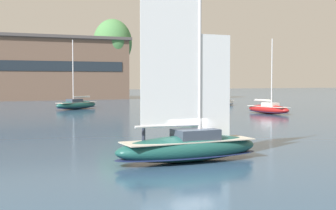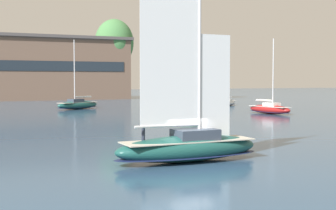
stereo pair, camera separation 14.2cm
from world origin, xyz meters
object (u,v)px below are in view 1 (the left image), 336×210
(sailboat_main, at_px, (189,144))
(sailboat_moored_near_marina, at_px, (76,105))
(tree_shore_left, at_px, (113,43))
(sailboat_moored_far_slip, at_px, (227,103))
(tree_shore_center, at_px, (194,54))
(sailboat_moored_mid_channel, at_px, (268,109))

(sailboat_main, relative_size, sailboat_moored_near_marina, 1.12)
(tree_shore_left, xyz_separation_m, sailboat_moored_far_slip, (10.13, -39.07, -13.48))
(tree_shore_left, height_order, sailboat_moored_far_slip, tree_shore_left)
(tree_shore_left, relative_size, tree_shore_center, 1.24)
(tree_shore_center, distance_m, sailboat_moored_near_marina, 48.27)
(tree_shore_center, bearing_deg, sailboat_main, -116.94)
(tree_shore_left, distance_m, sailboat_moored_far_slip, 42.55)
(tree_shore_left, distance_m, sailboat_moored_mid_channel, 61.20)
(tree_shore_center, distance_m, sailboat_moored_mid_channel, 53.91)
(sailboat_main, xyz_separation_m, sailboat_moored_near_marina, (4.77, 51.20, -0.24))
(sailboat_moored_near_marina, bearing_deg, sailboat_moored_mid_channel, -43.19)
(sailboat_moored_far_slip, bearing_deg, tree_shore_left, 104.53)
(tree_shore_center, xyz_separation_m, sailboat_main, (-41.19, -81.06, -10.33))
(tree_shore_left, distance_m, sailboat_moored_near_marina, 44.40)
(tree_shore_center, height_order, sailboat_moored_near_marina, tree_shore_center)
(sailboat_main, height_order, sailboat_moored_far_slip, sailboat_main)
(tree_shore_center, bearing_deg, sailboat_moored_near_marina, -140.65)
(tree_shore_left, height_order, sailboat_moored_near_marina, tree_shore_left)
(tree_shore_left, bearing_deg, sailboat_moored_near_marina, -114.95)
(tree_shore_center, relative_size, sailboat_moored_far_slip, 1.91)
(sailboat_moored_mid_channel, xyz_separation_m, sailboat_moored_far_slip, (5.49, 20.47, -0.14))
(tree_shore_left, relative_size, sailboat_main, 1.60)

